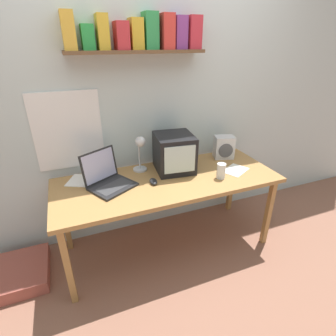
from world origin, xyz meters
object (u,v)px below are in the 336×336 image
object	(u,v)px
crt_monitor	(174,153)
desk_lamp	(140,150)
corner_desk	(168,184)
laptop	(107,177)
computer_mouse	(153,181)
floor_cushion	(17,274)
space_heater	(224,147)
printed_handout	(83,180)
loose_paper_near_laptop	(235,170)
juice_glass	(221,172)

from	to	relation	value
crt_monitor	desk_lamp	size ratio (longest dim) A/B	1.14
corner_desk	laptop	world-z (taller)	laptop
computer_mouse	floor_cushion	bearing A→B (deg)	175.02
corner_desk	desk_lamp	distance (m)	0.38
space_heater	computer_mouse	world-z (taller)	space_heater
space_heater	computer_mouse	xyz separation A→B (m)	(-0.80, -0.24, -0.09)
desk_lamp	printed_handout	distance (m)	0.53
space_heater	loose_paper_near_laptop	distance (m)	0.31
laptop	desk_lamp	world-z (taller)	desk_lamp
juice_glass	space_heater	xyz separation A→B (m)	(0.25, 0.36, 0.05)
desk_lamp	space_heater	bearing A→B (deg)	-0.95
juice_glass	crt_monitor	bearing A→B (deg)	135.81
crt_monitor	computer_mouse	size ratio (longest dim) A/B	3.40
computer_mouse	floor_cushion	distance (m)	1.33
corner_desk	crt_monitor	bearing A→B (deg)	51.73
crt_monitor	laptop	world-z (taller)	crt_monitor
desk_lamp	space_heater	xyz separation A→B (m)	(0.84, 0.00, -0.10)
juice_glass	floor_cushion	xyz separation A→B (m)	(-1.69, 0.22, -0.71)
crt_monitor	desk_lamp	distance (m)	0.30
floor_cushion	laptop	bearing A→B (deg)	0.41
laptop	space_heater	world-z (taller)	laptop
computer_mouse	space_heater	bearing A→B (deg)	16.57
desk_lamp	floor_cushion	bearing A→B (deg)	-174.25
corner_desk	laptop	xyz separation A→B (m)	(-0.49, 0.08, 0.12)
crt_monitor	printed_handout	world-z (taller)	crt_monitor
corner_desk	floor_cushion	world-z (taller)	corner_desk
computer_mouse	corner_desk	bearing A→B (deg)	10.90
crt_monitor	desk_lamp	bearing A→B (deg)	174.31
laptop	floor_cushion	bearing A→B (deg)	151.59
printed_handout	loose_paper_near_laptop	xyz separation A→B (m)	(1.28, -0.30, 0.00)
laptop	juice_glass	xyz separation A→B (m)	(0.90, -0.23, -0.01)
floor_cushion	crt_monitor	bearing A→B (deg)	3.00
space_heater	printed_handout	world-z (taller)	space_heater
corner_desk	desk_lamp	bearing A→B (deg)	129.17
corner_desk	printed_handout	world-z (taller)	printed_handout
laptop	loose_paper_near_laptop	distance (m)	1.11
laptop	printed_handout	bearing A→B (deg)	111.49
crt_monitor	loose_paper_near_laptop	bearing A→B (deg)	-16.95
desk_lamp	printed_handout	xyz separation A→B (m)	(-0.49, 0.02, -0.21)
space_heater	floor_cushion	bearing A→B (deg)	-159.64
floor_cushion	juice_glass	bearing A→B (deg)	-7.38
juice_glass	computer_mouse	size ratio (longest dim) A/B	1.18
corner_desk	crt_monitor	world-z (taller)	crt_monitor
crt_monitor	floor_cushion	size ratio (longest dim) A/B	0.79
loose_paper_near_laptop	laptop	bearing A→B (deg)	172.14
crt_monitor	printed_handout	size ratio (longest dim) A/B	1.23
laptop	printed_handout	xyz separation A→B (m)	(-0.18, 0.15, -0.07)
desk_lamp	printed_handout	world-z (taller)	desk_lamp
crt_monitor	space_heater	distance (m)	0.56
desk_lamp	printed_handout	size ratio (longest dim) A/B	1.08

